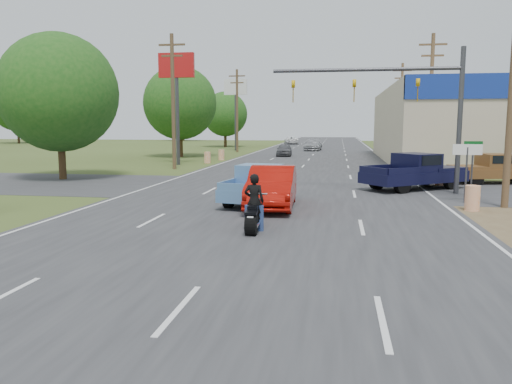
% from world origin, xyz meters
% --- Properties ---
extents(ground, '(200.00, 200.00, 0.00)m').
position_xyz_m(ground, '(0.00, 0.00, 0.00)').
color(ground, '#3D4A1D').
rests_on(ground, ground).
extents(main_road, '(15.00, 180.00, 0.02)m').
position_xyz_m(main_road, '(0.00, 40.00, 0.01)').
color(main_road, '#2D2D30').
rests_on(main_road, ground).
extents(cross_road, '(120.00, 10.00, 0.02)m').
position_xyz_m(cross_road, '(0.00, 18.00, 0.01)').
color(cross_road, '#2D2D30').
rests_on(cross_road, ground).
extents(utility_pole_2, '(2.00, 0.28, 10.00)m').
position_xyz_m(utility_pole_2, '(9.50, 31.00, 5.32)').
color(utility_pole_2, '#4C3823').
rests_on(utility_pole_2, ground).
extents(utility_pole_3, '(2.00, 0.28, 10.00)m').
position_xyz_m(utility_pole_3, '(9.50, 49.00, 5.32)').
color(utility_pole_3, '#4C3823').
rests_on(utility_pole_3, ground).
extents(utility_pole_5, '(2.00, 0.28, 10.00)m').
position_xyz_m(utility_pole_5, '(-9.50, 28.00, 5.32)').
color(utility_pole_5, '#4C3823').
rests_on(utility_pole_5, ground).
extents(utility_pole_6, '(2.00, 0.28, 10.00)m').
position_xyz_m(utility_pole_6, '(-9.50, 52.00, 5.32)').
color(utility_pole_6, '#4C3823').
rests_on(utility_pole_6, ground).
extents(tree_0, '(7.14, 7.14, 8.84)m').
position_xyz_m(tree_0, '(-14.00, 20.00, 5.26)').
color(tree_0, '#422D19').
rests_on(tree_0, ground).
extents(tree_1, '(7.56, 7.56, 9.36)m').
position_xyz_m(tree_1, '(-13.50, 42.00, 5.57)').
color(tree_1, '#422D19').
rests_on(tree_1, ground).
extents(tree_2, '(6.72, 6.72, 8.32)m').
position_xyz_m(tree_2, '(-14.20, 66.00, 4.95)').
color(tree_2, '#422D19').
rests_on(tree_2, ground).
extents(tree_4, '(9.24, 9.24, 11.44)m').
position_xyz_m(tree_4, '(-55.00, 75.00, 6.82)').
color(tree_4, '#422D19').
rests_on(tree_4, ground).
extents(tree_5, '(7.98, 7.98, 9.88)m').
position_xyz_m(tree_5, '(30.00, 95.00, 5.88)').
color(tree_5, '#422D19').
rests_on(tree_5, ground).
extents(tree_6, '(8.82, 8.82, 10.92)m').
position_xyz_m(tree_6, '(-30.00, 95.00, 6.51)').
color(tree_6, '#422D19').
rests_on(tree_6, ground).
extents(barrel_0, '(0.56, 0.56, 1.00)m').
position_xyz_m(barrel_0, '(8.00, 12.00, 0.50)').
color(barrel_0, orange).
rests_on(barrel_0, ground).
extents(barrel_1, '(0.56, 0.56, 1.00)m').
position_xyz_m(barrel_1, '(8.40, 20.50, 0.50)').
color(barrel_1, orange).
rests_on(barrel_1, ground).
extents(barrel_2, '(0.56, 0.56, 1.00)m').
position_xyz_m(barrel_2, '(-8.50, 34.00, 0.50)').
color(barrel_2, orange).
rests_on(barrel_2, ground).
extents(barrel_3, '(0.56, 0.56, 1.00)m').
position_xyz_m(barrel_3, '(-8.20, 38.00, 0.50)').
color(barrel_3, orange).
rests_on(barrel_3, ground).
extents(pole_sign_left_near, '(3.00, 0.35, 9.20)m').
position_xyz_m(pole_sign_left_near, '(-10.50, 32.00, 7.17)').
color(pole_sign_left_near, '#3F3F44').
rests_on(pole_sign_left_near, ground).
extents(pole_sign_left_far, '(3.00, 0.35, 9.20)m').
position_xyz_m(pole_sign_left_far, '(-10.50, 56.00, 7.17)').
color(pole_sign_left_far, '#3F3F44').
rests_on(pole_sign_left_far, ground).
extents(lane_sign, '(1.20, 0.08, 2.52)m').
position_xyz_m(lane_sign, '(8.20, 14.00, 1.90)').
color(lane_sign, '#3F3F44').
rests_on(lane_sign, ground).
extents(street_name_sign, '(0.80, 0.08, 2.61)m').
position_xyz_m(street_name_sign, '(8.80, 15.50, 1.61)').
color(street_name_sign, '#3F3F44').
rests_on(street_name_sign, ground).
extents(signal_mast, '(9.12, 0.40, 7.00)m').
position_xyz_m(signal_mast, '(5.82, 17.00, 4.80)').
color(signal_mast, '#3F3F44').
rests_on(signal_mast, ground).
extents(red_convertible, '(1.98, 5.13, 1.67)m').
position_xyz_m(red_convertible, '(0.18, 11.49, 0.83)').
color(red_convertible, '#A30F07').
rests_on(red_convertible, ground).
extents(motorcycle, '(0.68, 2.21, 1.12)m').
position_xyz_m(motorcycle, '(0.22, 6.84, 0.50)').
color(motorcycle, black).
rests_on(motorcycle, ground).
extents(rider, '(0.64, 0.43, 1.73)m').
position_xyz_m(rider, '(0.22, 6.89, 0.87)').
color(rider, black).
rests_on(rider, ground).
extents(blue_pickup, '(2.70, 5.24, 1.66)m').
position_xyz_m(blue_pickup, '(-0.48, 12.61, 0.84)').
color(blue_pickup, black).
rests_on(blue_pickup, ground).
extents(navy_pickup, '(5.83, 5.15, 1.88)m').
position_xyz_m(navy_pickup, '(6.83, 18.48, 0.95)').
color(navy_pickup, black).
rests_on(navy_pickup, ground).
extents(brown_pickup, '(5.42, 3.01, 1.70)m').
position_xyz_m(brown_pickup, '(11.62, 21.97, 0.86)').
color(brown_pickup, black).
rests_on(brown_pickup, ground).
extents(distant_car_grey, '(1.78, 3.98, 1.33)m').
position_xyz_m(distant_car_grey, '(-2.95, 45.11, 0.66)').
color(distant_car_grey, '#525256').
rests_on(distant_car_grey, ground).
extents(distant_car_silver, '(2.35, 5.26, 1.50)m').
position_xyz_m(distant_car_silver, '(-0.50, 57.45, 0.75)').
color(distant_car_silver, '#A0A1A5').
rests_on(distant_car_silver, ground).
extents(distant_car_white, '(2.97, 5.07, 1.32)m').
position_xyz_m(distant_car_white, '(-5.33, 78.70, 0.66)').
color(distant_car_white, white).
rests_on(distant_car_white, ground).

